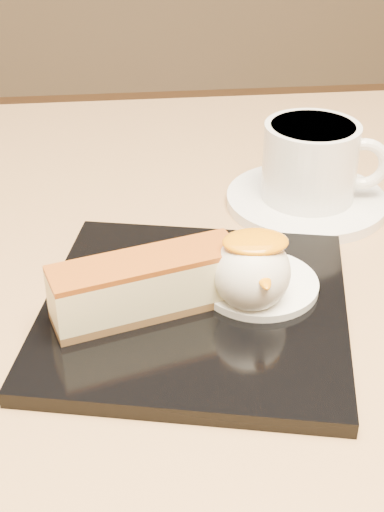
{
  "coord_description": "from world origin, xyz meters",
  "views": [
    {
      "loc": [
        -0.02,
        -0.49,
        1.04
      ],
      "look_at": [
        0.03,
        -0.05,
        0.76
      ],
      "focal_mm": 50.0,
      "sensor_mm": 36.0,
      "label": 1
    }
  ],
  "objects": [
    {
      "name": "mango_sauce",
      "position": [
        0.07,
        -0.07,
        0.78
      ],
      "size": [
        0.05,
        0.04,
        0.01
      ],
      "primitive_type": "ellipsoid",
      "color": "orange",
      "rests_on": "ice_cream_scoop"
    },
    {
      "name": "ice_cream_scoop",
      "position": [
        0.07,
        -0.07,
        0.76
      ],
      "size": [
        0.06,
        0.06,
        0.06
      ],
      "primitive_type": "sphere",
      "color": "white",
      "rests_on": "cream_smear"
    },
    {
      "name": "cream_smear",
      "position": [
        0.08,
        -0.05,
        0.73
      ],
      "size": [
        0.09,
        0.09,
        0.01
      ],
      "primitive_type": "cylinder",
      "color": "white",
      "rests_on": "dessert_plate"
    },
    {
      "name": "dessert_plate",
      "position": [
        0.03,
        -0.07,
        0.73
      ],
      "size": [
        0.26,
        0.26,
        0.01
      ],
      "primitive_type": "cube",
      "rotation": [
        0.0,
        0.0,
        -0.23
      ],
      "color": "black",
      "rests_on": "table"
    },
    {
      "name": "mint_sprig",
      "position": [
        0.05,
        -0.03,
        0.74
      ],
      "size": [
        0.03,
        0.02,
        0.0
      ],
      "color": "#2D8B3B",
      "rests_on": "cream_smear"
    },
    {
      "name": "cheesecake",
      "position": [
        -0.01,
        -0.07,
        0.75
      ],
      "size": [
        0.14,
        0.07,
        0.04
      ],
      "rotation": [
        0.0,
        0.0,
        0.28
      ],
      "color": "brown",
      "rests_on": "dessert_plate"
    },
    {
      "name": "saucer",
      "position": [
        0.15,
        0.09,
        0.72
      ],
      "size": [
        0.15,
        0.15,
        0.01
      ],
      "primitive_type": "cylinder",
      "color": "white",
      "rests_on": "table"
    },
    {
      "name": "coffee_cup",
      "position": [
        0.16,
        0.09,
        0.77
      ],
      "size": [
        0.12,
        0.09,
        0.07
      ],
      "rotation": [
        0.0,
        0.0,
        -0.22
      ],
      "color": "white",
      "rests_on": "saucer"
    },
    {
      "name": "table",
      "position": [
        0.0,
        0.0,
        0.56
      ],
      "size": [
        0.8,
        0.8,
        0.72
      ],
      "color": "black",
      "rests_on": "ground"
    }
  ]
}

